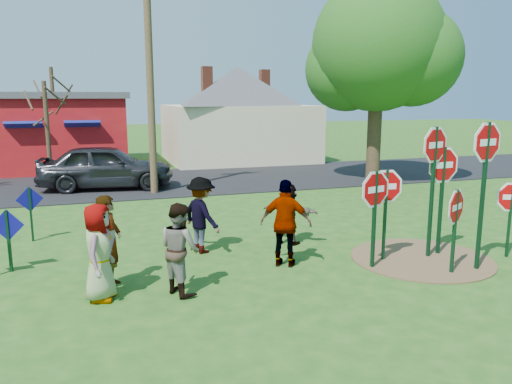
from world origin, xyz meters
TOP-DOWN VIEW (x-y plane):
  - ground at (0.00, 0.00)m, footprint 120.00×120.00m
  - road at (0.00, 11.50)m, footprint 120.00×7.50m
  - dirt_patch at (4.50, -1.00)m, footprint 3.20×3.20m
  - red_building at (-5.50, 17.99)m, footprint 9.40×7.69m
  - cream_house at (5.50, 18.00)m, footprint 9.40×9.40m
  - stop_sign_a at (3.10, -1.18)m, footprint 1.05×0.32m
  - stop_sign_b at (4.73, -0.92)m, footprint 1.08×0.35m
  - stop_sign_c at (5.19, -1.98)m, footprint 1.12×0.25m
  - stop_sign_d at (5.08, -0.81)m, footprint 1.14×0.11m
  - stop_sign_e at (4.52, -2.00)m, footprint 0.89×0.50m
  - stop_sign_f at (6.50, -1.46)m, footprint 0.87×0.38m
  - stop_sign_g at (3.61, -0.80)m, footprint 1.04×0.12m
  - blue_diamond_c at (-4.36, 1.00)m, footprint 0.68×0.15m
  - blue_diamond_d at (-4.18, 3.35)m, footprint 0.65×0.16m
  - person_a at (-2.55, -1.16)m, footprint 0.82×1.02m
  - person_b at (-2.34, -0.53)m, footprint 0.62×0.77m
  - person_c at (-1.10, -1.28)m, footprint 0.95×1.04m
  - person_d at (-0.20, 1.09)m, footprint 1.11×1.36m
  - person_e at (1.35, -0.46)m, footprint 1.21×1.00m
  - person_f at (2.03, 1.10)m, footprint 1.39×1.32m
  - suv at (-2.12, 10.43)m, footprint 5.44×2.73m
  - utility_pole at (-0.43, 8.90)m, footprint 2.14×0.27m
  - leafy_tree at (8.98, 8.45)m, footprint 6.00×5.48m
  - bare_tree_east at (-4.35, 12.19)m, footprint 1.80×1.80m
  - bare_tree_extra at (-4.24, 14.98)m, footprint 1.80×1.80m

SIDE VIEW (x-z plane):
  - ground at x=0.00m, z-range 0.00..0.00m
  - dirt_patch at x=4.50m, z-range 0.00..0.03m
  - road at x=0.00m, z-range 0.00..0.04m
  - person_f at x=2.03m, z-range 0.00..1.57m
  - blue_diamond_c at x=-4.36m, z-range 0.16..1.52m
  - person_c at x=-1.10m, z-range 0.00..1.75m
  - blue_diamond_d at x=-4.18m, z-range 0.18..1.61m
  - person_a at x=-2.55m, z-range 0.00..1.81m
  - person_d at x=-0.20m, z-range 0.00..1.83m
  - person_b at x=-2.34m, z-range 0.00..1.83m
  - suv at x=-2.12m, z-range 0.04..1.82m
  - person_e at x=1.35m, z-range 0.00..1.93m
  - stop_sign_e at x=4.52m, z-range 0.33..2.28m
  - stop_sign_f at x=6.50m, z-range 0.37..2.26m
  - stop_sign_g at x=3.61m, z-range 0.41..2.65m
  - stop_sign_a at x=3.10m, z-range 0.42..2.71m
  - stop_sign_d at x=5.08m, z-range 0.58..3.29m
  - red_building at x=-5.50m, z-range 0.02..3.92m
  - stop_sign_b at x=4.73m, z-range 0.73..3.91m
  - stop_sign_c at x=5.19m, z-range 0.69..4.02m
  - bare_tree_east at x=-4.35m, z-range 0.64..4.95m
  - cream_house at x=5.50m, z-range -0.33..6.17m
  - bare_tree_extra at x=-4.24m, z-range 0.74..5.77m
  - utility_pole at x=-0.43m, z-range 0.23..8.96m
  - leafy_tree at x=8.98m, z-range 1.23..9.76m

